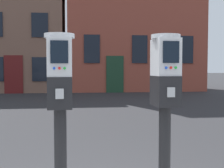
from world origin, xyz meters
name	(u,v)px	position (x,y,z in m)	size (l,w,h in m)	color
parking_meter_near_kerb	(60,99)	(-0.32, -0.32, 1.18)	(0.22, 0.26, 1.50)	black
parking_meter_twin_adjacent	(165,97)	(0.46, -0.32, 1.18)	(0.22, 0.26, 1.51)	black
townhouse_grey_stucco	(5,13)	(-4.58, 17.08, 4.87)	(7.28, 5.29, 9.73)	brown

